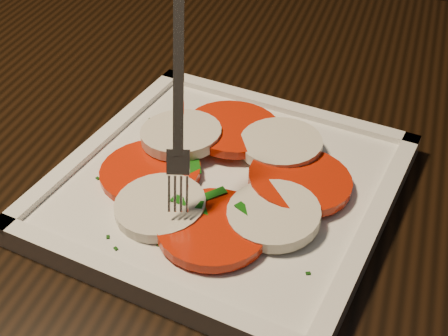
# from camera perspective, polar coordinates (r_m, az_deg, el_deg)

# --- Properties ---
(table) EXTENTS (1.30, 0.95, 0.75)m
(table) POSITION_cam_1_polar(r_m,az_deg,el_deg) (0.68, -1.93, -3.48)
(table) COLOR black
(table) RESTS_ON ground
(chair) EXTENTS (0.42, 0.42, 0.93)m
(chair) POSITION_cam_1_polar(r_m,az_deg,el_deg) (1.46, 16.62, 13.86)
(chair) COLOR black
(chair) RESTS_ON ground
(plate) EXTENTS (0.28, 0.28, 0.01)m
(plate) POSITION_cam_1_polar(r_m,az_deg,el_deg) (0.54, 0.00, -1.88)
(plate) COLOR white
(plate) RESTS_ON table
(caprese_salad) EXTENTS (0.21, 0.22, 0.02)m
(caprese_salad) POSITION_cam_1_polar(r_m,az_deg,el_deg) (0.53, 0.00, -0.54)
(caprese_salad) COLOR red
(caprese_salad) RESTS_ON plate
(fork) EXTENTS (0.06, 0.08, 0.14)m
(fork) POSITION_cam_1_polar(r_m,az_deg,el_deg) (0.47, -4.07, 6.12)
(fork) COLOR white
(fork) RESTS_ON caprese_salad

